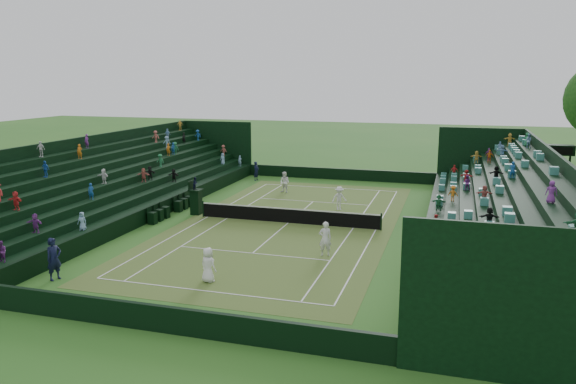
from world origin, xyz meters
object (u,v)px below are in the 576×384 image
at_px(player_near_west, 208,265).
at_px(player_near_east, 325,239).
at_px(player_far_east, 339,198).
at_px(tennis_net, 288,215).
at_px(umpire_chair, 196,199).
at_px(player_far_west, 285,182).

relative_size(player_near_west, player_near_east, 0.88).
relative_size(player_near_west, player_far_east, 0.98).
bearing_deg(player_near_west, player_far_east, -82.31).
xyz_separation_m(tennis_net, player_near_west, (-0.46, -10.81, 0.27)).
relative_size(umpire_chair, player_far_west, 1.50).
xyz_separation_m(umpire_chair, player_near_east, (10.21, -6.16, -0.17)).
distance_m(tennis_net, player_far_east, 5.10).
bearing_deg(umpire_chair, player_near_west, -61.75).
distance_m(player_far_west, player_far_east, 6.89).
height_order(tennis_net, player_far_east, player_far_east).
height_order(umpire_chair, player_far_east, umpire_chair).
distance_m(player_near_west, player_near_east, 6.61).
xyz_separation_m(umpire_chair, player_near_west, (6.08, -11.31, -0.28)).
relative_size(umpire_chair, player_near_west, 1.58).
xyz_separation_m(tennis_net, umpire_chair, (-6.54, 0.50, 0.55)).
xyz_separation_m(player_near_east, player_far_east, (-1.36, 10.19, -0.09)).
xyz_separation_m(player_near_west, player_far_west, (-2.51, 19.78, 0.04)).
xyz_separation_m(tennis_net, player_near_east, (3.68, -5.66, 0.37)).
height_order(player_near_west, player_far_east, player_far_east).
bearing_deg(player_far_west, player_far_east, -21.37).
xyz_separation_m(player_near_east, player_far_west, (-6.64, 14.62, -0.06)).
distance_m(player_near_east, player_far_east, 10.28).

